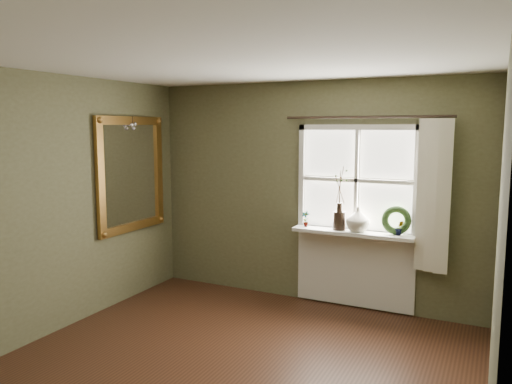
{
  "coord_description": "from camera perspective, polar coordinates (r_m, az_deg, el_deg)",
  "views": [
    {
      "loc": [
        1.98,
        -3.26,
        2.08
      ],
      "look_at": [
        -0.37,
        1.55,
        1.37
      ],
      "focal_mm": 35.0,
      "sensor_mm": 36.0,
      "label": 1
    }
  ],
  "objects": [
    {
      "name": "potted_plant_left",
      "position": [
        5.83,
        5.69,
        -3.07
      ],
      "size": [
        0.11,
        0.08,
        0.18
      ],
      "primitive_type": "imported",
      "rotation": [
        0.0,
        0.0,
        -0.18
      ],
      "color": "#263E1B",
      "rests_on": "window_sill"
    },
    {
      "name": "window_frame",
      "position": [
        5.7,
        11.42,
        1.33
      ],
      "size": [
        1.36,
        0.06,
        1.24
      ],
      "color": "silver",
      "rests_on": "wall_back"
    },
    {
      "name": "curtain_rod",
      "position": [
        5.59,
        12.45,
        8.37
      ],
      "size": [
        1.84,
        0.03,
        0.03
      ],
      "primitive_type": "cylinder",
      "rotation": [
        0.0,
        1.57,
        0.0
      ],
      "color": "black",
      "rests_on": "wall_back"
    },
    {
      "name": "gilt_mirror",
      "position": [
        6.14,
        -14.06,
        2.03
      ],
      "size": [
        0.1,
        1.15,
        1.37
      ],
      "color": "white",
      "rests_on": "wall_left"
    },
    {
      "name": "curtain",
      "position": [
        5.47,
        19.66,
        -0.43
      ],
      "size": [
        0.36,
        0.12,
        1.59
      ],
      "primitive_type": "cube",
      "color": "beige",
      "rests_on": "wall_back"
    },
    {
      "name": "cream_vase",
      "position": [
        5.65,
        11.56,
        -3.07
      ],
      "size": [
        0.34,
        0.34,
        0.27
      ],
      "primitive_type": "imported",
      "rotation": [
        0.0,
        0.0,
        0.38
      ],
      "color": "beige",
      "rests_on": "window_sill"
    },
    {
      "name": "window_apron",
      "position": [
        5.9,
        11.16,
        -8.57
      ],
      "size": [
        1.36,
        0.04,
        0.88
      ],
      "primitive_type": "cube",
      "color": "silver",
      "rests_on": "ground"
    },
    {
      "name": "wall_left",
      "position": [
        5.24,
        -24.67,
        -1.73
      ],
      "size": [
        0.1,
        4.5,
        2.6
      ],
      "primitive_type": "cube",
      "color": "brown",
      "rests_on": "ground"
    },
    {
      "name": "window_sill",
      "position": [
        5.69,
        10.99,
        -4.59
      ],
      "size": [
        1.36,
        0.26,
        0.04
      ],
      "primitive_type": "cube",
      "color": "silver",
      "rests_on": "wall_back"
    },
    {
      "name": "dark_jug",
      "position": [
        5.71,
        9.49,
        -3.24
      ],
      "size": [
        0.15,
        0.15,
        0.21
      ],
      "primitive_type": "cylinder",
      "rotation": [
        0.0,
        0.0,
        0.06
      ],
      "color": "black",
      "rests_on": "window_sill"
    },
    {
      "name": "wall_back",
      "position": [
        5.95,
        6.43,
        -0.06
      ],
      "size": [
        4.0,
        0.1,
        2.6
      ],
      "primitive_type": "cube",
      "color": "brown",
      "rests_on": "ground"
    },
    {
      "name": "potted_plant_right",
      "position": [
        5.56,
        16.08,
        -3.96
      ],
      "size": [
        0.11,
        0.1,
        0.16
      ],
      "primitive_type": "imported",
      "rotation": [
        0.0,
        0.0,
        0.37
      ],
      "color": "#263E1B",
      "rests_on": "window_sill"
    },
    {
      "name": "wreath",
      "position": [
        5.6,
        15.73,
        -3.47
      ],
      "size": [
        0.34,
        0.2,
        0.32
      ],
      "primitive_type": "torus",
      "rotation": [
        1.36,
        0.0,
        0.2
      ],
      "color": "#263E1B",
      "rests_on": "window_sill"
    },
    {
      "name": "ceiling",
      "position": [
        3.85,
        -5.34,
        15.26
      ],
      "size": [
        4.5,
        4.5,
        0.0
      ],
      "primitive_type": "plane",
      "color": "silver",
      "rests_on": "ground"
    },
    {
      "name": "wall_right",
      "position": [
        3.35,
        26.7,
        -6.73
      ],
      "size": [
        0.1,
        4.5,
        2.6
      ],
      "primitive_type": "cube",
      "color": "brown",
      "rests_on": "ground"
    }
  ]
}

